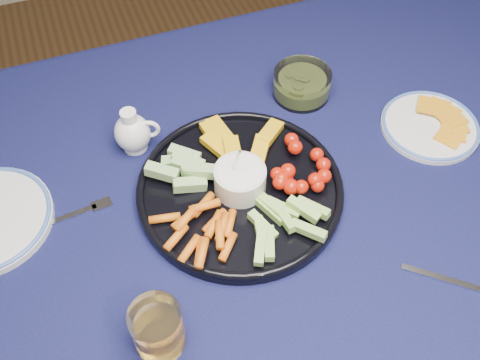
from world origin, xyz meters
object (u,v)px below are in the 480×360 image
object	(u,v)px
pickle_bowl	(302,85)
juice_tumbler	(158,330)
crudite_platter	(238,186)
cheese_plate	(430,125)
dining_table	(239,238)
creamer_pitcher	(133,132)

from	to	relation	value
pickle_bowl	juice_tumbler	size ratio (longest dim) A/B	1.32
crudite_platter	pickle_bowl	size ratio (longest dim) A/B	3.11
crudite_platter	cheese_plate	world-z (taller)	crudite_platter
dining_table	crudite_platter	distance (m)	0.12
cheese_plate	juice_tumbler	size ratio (longest dim) A/B	2.13
dining_table	juice_tumbler	xyz separation A→B (m)	(-0.19, -0.18, 0.13)
crudite_platter	creamer_pitcher	bearing A→B (deg)	130.03
pickle_bowl	juice_tumbler	xyz separation A→B (m)	(-0.41, -0.41, 0.01)
dining_table	juice_tumbler	size ratio (longest dim) A/B	18.63
crudite_platter	cheese_plate	bearing A→B (deg)	2.37
dining_table	pickle_bowl	bearing A→B (deg)	46.01
creamer_pitcher	juice_tumbler	distance (m)	0.39
creamer_pitcher	cheese_plate	world-z (taller)	creamer_pitcher
creamer_pitcher	juice_tumbler	xyz separation A→B (m)	(-0.06, -0.39, -0.00)
crudite_platter	juice_tumbler	distance (m)	0.29
crudite_platter	cheese_plate	distance (m)	0.41
pickle_bowl	juice_tumbler	distance (m)	0.58
dining_table	juice_tumbler	bearing A→B (deg)	-136.93
creamer_pitcher	cheese_plate	xyz separation A→B (m)	(0.55, -0.16, -0.03)
dining_table	pickle_bowl	xyz separation A→B (m)	(0.23, 0.23, 0.11)
dining_table	crudite_platter	world-z (taller)	crudite_platter
crudite_platter	pickle_bowl	distance (m)	0.29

